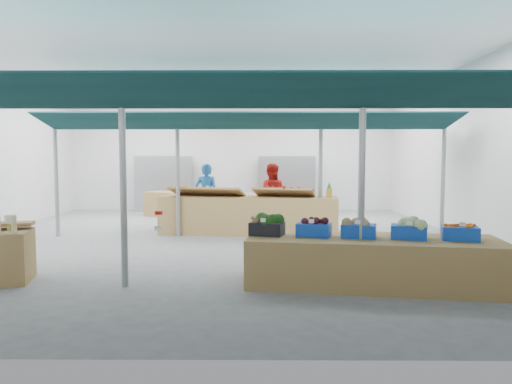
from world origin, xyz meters
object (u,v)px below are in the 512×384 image
(vendor_left, at_px, (207,196))
(vendor_right, at_px, (271,196))
(fruit_counter, at_px, (249,215))
(crate_stack, at_px, (475,262))
(veg_counter, at_px, (372,261))

(vendor_left, height_order, vendor_right, same)
(fruit_counter, height_order, crate_stack, fruit_counter)
(fruit_counter, distance_m, vendor_left, 1.68)
(fruit_counter, bearing_deg, veg_counter, -60.71)
(crate_stack, distance_m, vendor_left, 7.51)
(crate_stack, xyz_separation_m, vendor_left, (-4.77, 5.77, 0.57))
(veg_counter, bearing_deg, vendor_left, 126.76)
(fruit_counter, xyz_separation_m, vendor_right, (0.60, 1.10, 0.42))
(crate_stack, relative_size, vendor_left, 0.36)
(veg_counter, relative_size, vendor_left, 2.07)
(fruit_counter, height_order, vendor_right, vendor_right)
(veg_counter, height_order, vendor_right, vendor_right)
(veg_counter, xyz_separation_m, vendor_right, (-1.37, 5.90, 0.54))
(fruit_counter, xyz_separation_m, vendor_left, (-1.20, 1.10, 0.42))
(crate_stack, height_order, vendor_right, vendor_right)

